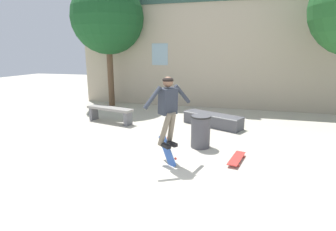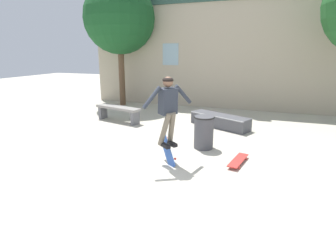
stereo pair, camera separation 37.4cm
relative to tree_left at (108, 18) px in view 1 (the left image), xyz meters
name	(u,v)px [view 1 (the left image)]	position (x,y,z in m)	size (l,w,h in m)	color
ground_plane	(153,180)	(3.96, -6.13, -3.66)	(40.00, 40.00, 0.00)	beige
building_backdrop	(206,49)	(3.97, 0.87, -1.25)	(11.66, 0.52, 5.72)	#B7A88E
tree_left	(108,18)	(0.00, 0.00, 0.00)	(2.97, 2.97, 5.16)	brown
park_bench	(110,111)	(1.28, -2.62, -3.28)	(1.77, 0.77, 0.51)	gray
skate_ledge	(213,120)	(4.63, -2.15, -3.46)	(1.96, 1.31, 0.39)	#4C4C51
trash_bin	(201,131)	(4.54, -4.16, -3.24)	(0.51, 0.51, 0.80)	#47474C
skater	(168,105)	(4.03, -5.33, -2.40)	(0.77, 0.97, 1.44)	#282D38
skateboard_flipping	(167,151)	(3.99, -5.27, -3.40)	(0.52, 0.48, 0.70)	#2D519E
skateboard_resting	(237,158)	(5.43, -4.83, -3.59)	(0.39, 0.87, 0.08)	red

